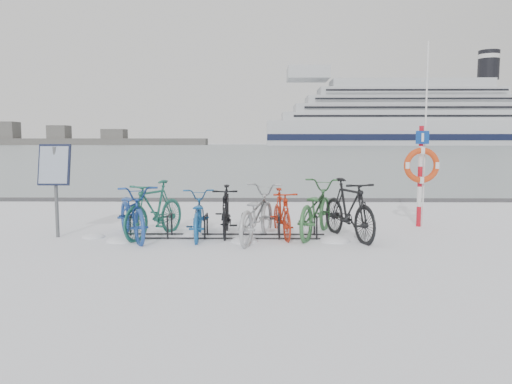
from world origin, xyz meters
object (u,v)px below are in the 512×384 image
object	(u,v)px
cruise_ferry	(407,120)
bike_rack	(224,228)
info_board	(55,170)
lifebuoy_station	(421,166)

from	to	relation	value
cruise_ferry	bike_rack	bearing A→B (deg)	-106.64
bike_rack	info_board	world-z (taller)	info_board
lifebuoy_station	info_board	bearing A→B (deg)	-170.00
bike_rack	cruise_ferry	bearing A→B (deg)	73.36
bike_rack	lifebuoy_station	size ratio (longest dim) A/B	0.99
lifebuoy_station	cruise_ferry	xyz separation A→B (m)	(63.09, 223.97, 10.44)
bike_rack	cruise_ferry	size ratio (longest dim) A/B	0.03
bike_rack	info_board	distance (m)	3.49
info_board	lifebuoy_station	bearing A→B (deg)	10.14
bike_rack	info_board	bearing A→B (deg)	-178.84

